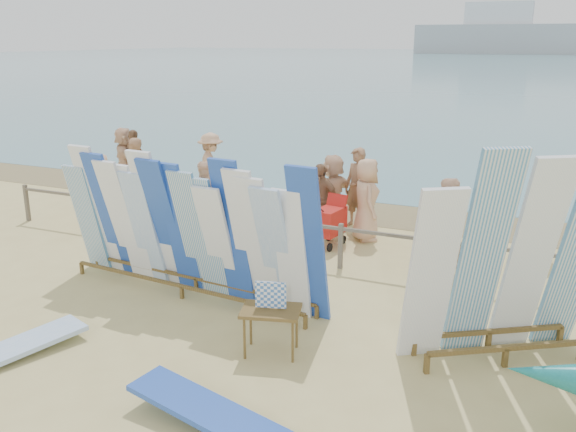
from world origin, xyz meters
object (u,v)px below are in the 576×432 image
at_px(beachgoer_3, 211,167).
at_px(beach_chair_right, 280,226).
at_px(beachgoer_extra_1, 135,160).
at_px(beachgoer_9, 544,216).
at_px(beachgoer_0, 102,188).
at_px(beach_chair_left, 262,231).
at_px(beachgoer_2, 207,197).
at_px(main_surfboard_rack, 187,232).
at_px(side_surfboard_rack, 507,265).
at_px(beachgoer_4, 320,199).
at_px(beachgoer_1, 135,175).
at_px(beachgoer_11, 124,158).
at_px(beachgoer_5, 333,192).
at_px(stroller, 330,226).
at_px(beachgoer_7, 357,188).
at_px(beachgoer_8, 445,226).
at_px(vendor_table, 271,330).
at_px(beachgoer_6, 366,200).

bearing_deg(beachgoer_3, beach_chair_right, -151.70).
height_order(beachgoer_extra_1, beachgoer_9, beachgoer_extra_1).
bearing_deg(beach_chair_right, beachgoer_0, -173.74).
relative_size(beach_chair_left, beachgoer_2, 0.58).
xyz_separation_m(main_surfboard_rack, beachgoer_0, (-4.32, 2.98, -0.31)).
height_order(side_surfboard_rack, beachgoer_3, side_surfboard_rack).
distance_m(side_surfboard_rack, beachgoer_4, 6.09).
xyz_separation_m(beachgoer_4, beachgoer_1, (-4.96, -0.13, 0.14)).
bearing_deg(beachgoer_11, beachgoer_5, -151.25).
relative_size(beachgoer_4, beachgoer_1, 0.85).
distance_m(beach_chair_right, stroller, 1.22).
height_order(beachgoer_3, beachgoer_7, beachgoer_7).
bearing_deg(beachgoer_2, beachgoer_9, -36.71).
relative_size(stroller, beachgoer_5, 0.62).
bearing_deg(beachgoer_7, beachgoer_8, -18.46).
bearing_deg(beachgoer_8, beach_chair_right, -53.42).
height_order(stroller, beachgoer_8, beachgoer_8).
relative_size(beach_chair_left, beachgoer_3, 0.51).
height_order(beach_chair_left, beachgoer_8, beachgoer_8).
xyz_separation_m(main_surfboard_rack, beachgoer_7, (1.46, 4.94, -0.20)).
bearing_deg(beachgoer_9, stroller, -96.17).
relative_size(beachgoer_8, beachgoer_1, 0.96).
height_order(side_surfboard_rack, beachgoer_extra_1, side_surfboard_rack).
xyz_separation_m(beachgoer_1, beachgoer_5, (5.11, 0.57, -0.07)).
bearing_deg(vendor_table, main_surfboard_rack, 134.13).
height_order(beachgoer_7, beachgoer_5, beachgoer_7).
height_order(beachgoer_3, beachgoer_4, beachgoer_3).
bearing_deg(beachgoer_8, beachgoer_11, -60.97).
relative_size(side_surfboard_rack, beachgoer_11, 1.70).
bearing_deg(beach_chair_left, side_surfboard_rack, -13.89).
xyz_separation_m(beachgoer_extra_1, beachgoer_1, (1.47, -1.92, 0.07)).
height_order(beach_chair_right, beachgoer_5, beachgoer_5).
relative_size(beachgoer_8, beachgoer_5, 1.04).
xyz_separation_m(stroller, beachgoer_11, (-7.38, 2.63, 0.46)).
relative_size(side_surfboard_rack, beachgoer_2, 1.86).
bearing_deg(beachgoer_3, beachgoer_2, -176.96).
xyz_separation_m(beachgoer_9, beachgoer_11, (-11.54, 1.62, 0.02)).
distance_m(main_surfboard_rack, beachgoer_4, 4.25).
bearing_deg(beach_chair_left, beachgoer_8, 14.98).
distance_m(beachgoer_2, beachgoer_8, 5.40).
distance_m(stroller, beachgoer_7, 1.63).
distance_m(stroller, beachgoer_5, 1.32).
bearing_deg(beachgoer_6, stroller, 113.92).
bearing_deg(side_surfboard_rack, beachgoer_6, 94.51).
distance_m(beachgoer_0, beachgoer_8, 8.15).
bearing_deg(beach_chair_left, beachgoer_2, -171.85).
xyz_separation_m(vendor_table, beachgoer_11, (-8.20, 7.32, 0.54)).
bearing_deg(beach_chair_left, beachgoer_3, 153.70).
height_order(main_surfboard_rack, vendor_table, main_surfboard_rack).
bearing_deg(stroller, beachgoer_6, 61.18).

